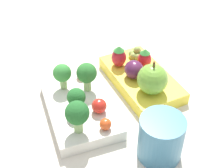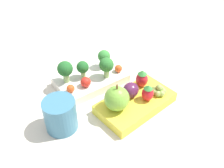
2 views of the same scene
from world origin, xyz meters
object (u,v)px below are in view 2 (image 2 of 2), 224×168
Objects in this scene: broccoli_floret_0 at (83,68)px; cherry_tomato_2 at (86,82)px; bento_box_fruit at (136,103)px; drinking_cup at (60,114)px; grape_cluster at (159,91)px; bento_box_savoury at (91,80)px; apple at (117,99)px; cherry_tomato_1 at (118,68)px; broccoli_floret_3 at (65,69)px; plum at (131,90)px; strawberry_0 at (142,79)px; strawberry_1 at (148,93)px; cherry_tomato_0 at (71,89)px; broccoli_floret_1 at (104,57)px; broccoli_floret_2 at (106,65)px.

broccoli_floret_0 is 0.04m from cherry_tomato_2.
drinking_cup is at bearing 156.25° from bento_box_fruit.
grape_cluster is (0.09, -0.19, -0.02)m from broccoli_floret_0.
bento_box_savoury is 0.15m from apple.
apple is 0.89× the size of drinking_cup.
cherry_tomato_1 is 0.11m from cherry_tomato_2.
plum is at bearing -62.99° from broccoli_floret_3.
grape_cluster reaches higher than cherry_tomato_1.
apple reaches higher than broccoli_floret_0.
broccoli_floret_3 is 0.17m from apple.
broccoli_floret_3 is at bearing 130.92° from strawberry_0.
plum is at bearing 117.47° from strawberry_1.
drinking_cup is at bearing 151.34° from apple.
cherry_tomato_2 is 0.12m from plum.
strawberry_0 is at bearing -57.09° from broccoli_floret_0.
cherry_tomato_1 is at bearing 92.90° from grape_cluster.
cherry_tomato_2 is at bearing -11.98° from cherry_tomato_0.
grape_cluster is at bearing -87.10° from cherry_tomato_1.
broccoli_floret_3 is at bearing 124.48° from grape_cluster.
cherry_tomato_0 is at bearing 109.53° from apple.
cherry_tomato_0 is 0.13m from apple.
cherry_tomato_2 is 0.19m from grape_cluster.
cherry_tomato_1 is (0.15, -0.02, 0.00)m from cherry_tomato_0.
strawberry_0 is 1.29× the size of grape_cluster.
broccoli_floret_1 is at bearing 9.53° from cherry_tomato_0.
strawberry_1 reaches higher than bento_box_fruit.
bento_box_fruit is 3.89× the size of broccoli_floret_0.
broccoli_floret_3 reaches higher than strawberry_1.
broccoli_floret_3 is at bearing 155.65° from bento_box_savoury.
broccoli_floret_1 reaches higher than plum.
cherry_tomato_0 is 0.19m from strawberry_1.
cherry_tomato_1 is at bearing 61.68° from plum.
broccoli_floret_3 is 0.15m from cherry_tomato_1.
apple is (-0.09, -0.15, -0.00)m from broccoli_floret_1.
cherry_tomato_1 is (0.01, -0.04, -0.02)m from broccoli_floret_1.
bento_box_fruit is at bearing -65.43° from broccoli_floret_3.
cherry_tomato_2 is at bearing 173.45° from broccoli_floret_2.
plum is (0.08, -0.16, -0.02)m from broccoli_floret_3.
plum is at bearing -96.21° from broccoli_floret_2.
bento_box_fruit is at bearing -53.87° from cherry_tomato_0.
cherry_tomato_2 is (-0.09, -0.03, -0.02)m from broccoli_floret_1.
broccoli_floret_2 is at bearing 172.32° from cherry_tomato_1.
grape_cluster reaches higher than bento_box_savoury.
drinking_cup is at bearing 153.63° from strawberry_1.
bento_box_savoury is 3.25× the size of broccoli_floret_3.
strawberry_0 is 1.16× the size of plum.
drinking_cup reaches higher than cherry_tomato_2.
broccoli_floret_0 is 0.16m from drinking_cup.
drinking_cup reaches higher than strawberry_1.
grape_cluster is 0.25m from drinking_cup.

